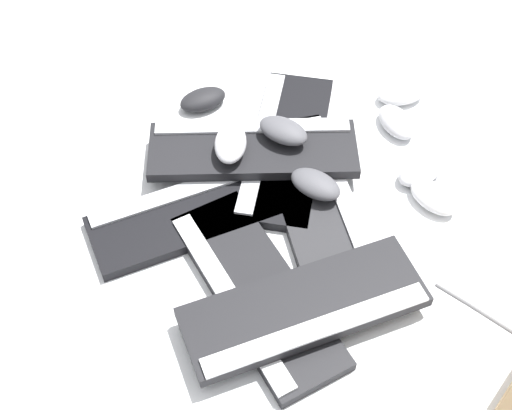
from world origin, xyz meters
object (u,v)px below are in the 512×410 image
Objects in this scene: keyboard_4 at (255,149)px; mouse_7 at (422,172)px; keyboard_5 at (306,308)px; mouse_2 at (399,122)px; keyboard_0 at (317,198)px; mouse_3 at (435,198)px; keyboard_1 at (288,147)px; keyboard_3 at (257,290)px; mouse_4 at (285,131)px; mouse_0 at (205,99)px; keyboard_2 at (200,212)px; mouse_5 at (317,183)px; mouse_6 at (403,94)px; mouse_1 at (233,143)px.

keyboard_4 is 0.36m from mouse_7.
keyboard_5 reaches higher than mouse_2.
keyboard_0 is 0.24m from mouse_7.
keyboard_1 is at bearing -156.62° from mouse_3.
keyboard_3 is 0.98× the size of keyboard_5.
mouse_7 is at bearing -15.07° from keyboard_1.
keyboard_5 is (0.09, -0.06, 0.03)m from keyboard_3.
keyboard_1 is 0.08m from keyboard_4.
mouse_2 is 0.15m from mouse_7.
keyboard_5 is 0.43m from mouse_7.
mouse_4 reaches higher than mouse_7.
keyboard_5 is at bearing -96.25° from mouse_0.
keyboard_4 reaches higher than keyboard_2.
keyboard_2 is at bearing 46.34° from mouse_5.
mouse_6 is (0.02, 0.09, 0.00)m from mouse_2.
keyboard_1 is at bearing 44.78° from keyboard_2.
mouse_0 reaches higher than keyboard_3.
keyboard_4 is at bearing 103.61° from keyboard_5.
keyboard_2 and keyboard_3 have the same top height.
mouse_1 is (-0.17, 0.09, 0.07)m from keyboard_0.
keyboard_0 is 4.21× the size of mouse_2.
mouse_5 reaches higher than mouse_2.
keyboard_5 is 0.29m from mouse_5.
mouse_6 is at bearing 29.67° from keyboard_4.
keyboard_3 is 4.16× the size of mouse_7.
mouse_6 is (0.28, 0.18, -0.06)m from mouse_4.
keyboard_0 is 0.37m from mouse_6.
mouse_6 is at bearing 57.34° from keyboard_3.
mouse_4 is (0.18, -0.16, 0.06)m from mouse_0.
mouse_2 is at bearing 152.30° from mouse_3.
mouse_6 reaches higher than keyboard_2.
keyboard_2 is 1.05× the size of keyboard_4.
keyboard_0 is 1.01× the size of keyboard_3.
keyboard_1 and keyboard_2 have the same top height.
mouse_0 is at bearing 130.64° from keyboard_0.
keyboard_3 is 4.16× the size of mouse_1.
mouse_4 is at bearing -115.15° from keyboard_1.
mouse_7 is (0.23, 0.06, -0.03)m from mouse_5.
keyboard_0 is 0.29m from mouse_2.
keyboard_3 is 0.32m from mouse_1.
keyboard_5 reaches higher than mouse_3.
keyboard_5 is 4.22× the size of mouse_0.
keyboard_0 is 4.21× the size of mouse_1.
keyboard_3 is 4.16× the size of mouse_5.
keyboard_0 is at bearing 9.05° from keyboard_2.
keyboard_5 is 4.22× the size of mouse_4.
keyboard_4 is at bearing 48.55° from mouse_4.
mouse_6 is (0.34, 0.19, -0.02)m from keyboard_4.
keyboard_0 is 1.01× the size of keyboard_1.
keyboard_2 is at bearing -127.10° from keyboard_4.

